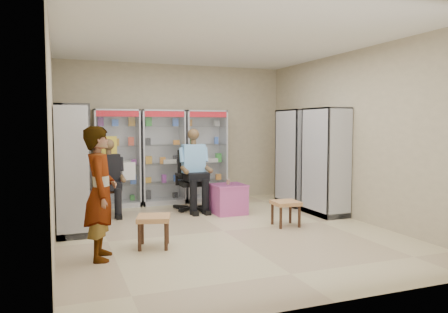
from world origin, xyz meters
name	(u,v)px	position (x,y,z in m)	size (l,w,h in m)	color
floor	(224,231)	(0.00, 0.00, 0.00)	(6.00, 6.00, 0.00)	#C5B589
room_shell	(224,107)	(0.00, 0.00, 1.97)	(5.02, 6.02, 3.01)	tan
cabinet_back_left	(117,158)	(-1.30, 2.73, 1.00)	(0.90, 0.50, 2.00)	silver
cabinet_back_mid	(163,157)	(-0.35, 2.73, 1.00)	(0.90, 0.50, 2.00)	silver
cabinet_back_right	(205,156)	(0.60, 2.73, 1.00)	(0.90, 0.50, 2.00)	#A0A2A7
cabinet_right_far	(295,158)	(2.23, 1.60, 1.00)	(0.50, 0.90, 2.00)	silver
cabinet_right_near	(326,162)	(2.23, 0.50, 1.00)	(0.50, 0.90, 2.00)	#ACAFB4
cabinet_left_far	(70,163)	(-2.23, 1.80, 1.00)	(0.50, 0.90, 2.00)	#ADB1B4
cabinet_left_near	(72,169)	(-2.23, 0.70, 1.00)	(0.50, 0.90, 2.00)	silver
wooden_chair	(109,189)	(-1.55, 2.00, 0.47)	(0.42, 0.42, 0.94)	black
seated_customer	(109,179)	(-1.55, 1.95, 0.67)	(0.44, 0.60, 1.34)	black
office_chair	(193,180)	(0.05, 1.85, 0.59)	(0.65, 0.65, 1.19)	black
seated_shopkeeper	(193,172)	(0.05, 1.80, 0.76)	(0.50, 0.69, 1.51)	#6388C5
pink_trunk	(229,199)	(0.57, 1.23, 0.28)	(0.58, 0.56, 0.56)	#C14DA0
tea_glass	(228,182)	(0.56, 1.22, 0.61)	(0.07, 0.07, 0.10)	#5C1F07
woven_stool_a	(286,213)	(1.09, -0.04, 0.21)	(0.42, 0.42, 0.42)	#A07943
woven_stool_b	(154,231)	(-1.23, -0.51, 0.22)	(0.44, 0.44, 0.44)	#9F7C43
standing_man	(100,193)	(-1.95, -0.79, 0.84)	(0.61, 0.40, 1.67)	gray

